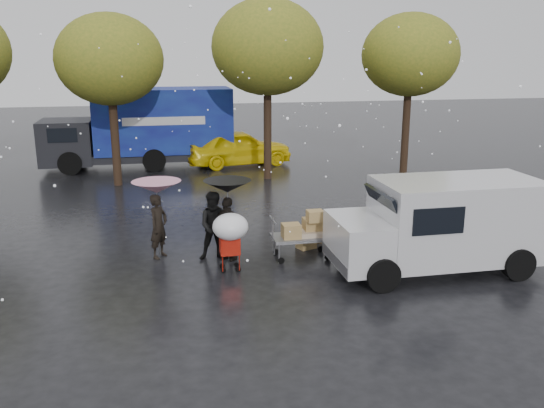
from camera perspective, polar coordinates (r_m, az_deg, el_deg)
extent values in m
plane|color=black|center=(13.96, -2.57, -6.55)|extent=(90.00, 90.00, 0.00)
imported|color=black|center=(14.81, -11.17, -2.18)|extent=(0.67, 0.72, 1.64)
imported|color=black|center=(14.43, -5.63, -2.19)|extent=(0.90, 0.73, 1.76)
imported|color=black|center=(14.37, -4.36, -2.49)|extent=(0.97, 0.95, 1.63)
cylinder|color=#4C4C4C|center=(14.78, -11.19, -1.82)|extent=(0.02, 0.02, 1.84)
cone|color=#D1568D|center=(14.55, -11.37, 1.66)|extent=(1.22, 1.22, 0.30)
sphere|color=#4C4C4C|center=(14.54, -11.37, 1.78)|extent=(0.06, 0.06, 0.06)
cylinder|color=#4C4C4C|center=(14.33, -4.38, -1.96)|extent=(0.02, 0.02, 1.91)
cone|color=black|center=(14.08, -4.45, 1.76)|extent=(1.18, 1.18, 0.30)
sphere|color=#4C4C4C|center=(14.07, -4.46, 1.88)|extent=(0.06, 0.06, 0.06)
cube|color=slate|center=(14.59, 2.96, -3.29)|extent=(1.50, 0.80, 0.08)
cylinder|color=slate|center=(14.35, 0.07, -2.54)|extent=(0.04, 0.04, 0.60)
cube|color=olive|center=(14.70, 4.20, -2.19)|extent=(0.55, 0.45, 0.40)
cube|color=olive|center=(14.36, 1.92, -2.68)|extent=(0.45, 0.40, 0.35)
cube|color=olive|center=(14.36, 4.30, -1.20)|extent=(0.40, 0.35, 0.28)
cube|color=tan|center=(14.57, 3.16, -2.91)|extent=(0.90, 0.55, 0.12)
cylinder|color=black|center=(14.32, 0.92, -5.63)|extent=(0.16, 0.05, 0.16)
cylinder|color=black|center=(14.91, 0.39, -4.78)|extent=(0.16, 0.05, 0.16)
cylinder|color=black|center=(14.61, 5.54, -5.27)|extent=(0.16, 0.05, 0.16)
cylinder|color=black|center=(15.19, 4.84, -4.46)|extent=(0.16, 0.05, 0.16)
cube|color=#A11409|center=(13.76, -4.22, -4.02)|extent=(0.47, 0.41, 0.45)
cylinder|color=#A11409|center=(13.47, -4.14, -2.79)|extent=(0.42, 0.02, 0.02)
cylinder|color=#4C4C4C|center=(13.49, -4.14, -3.07)|extent=(0.02, 0.02, 0.60)
ellipsoid|color=white|center=(13.43, -4.15, -2.26)|extent=(0.84, 0.84, 0.63)
cylinder|color=black|center=(13.80, -4.83, -6.59)|extent=(0.12, 0.04, 0.12)
cylinder|color=black|center=(14.09, -4.99, -6.12)|extent=(0.12, 0.04, 0.12)
cylinder|color=black|center=(13.84, -3.34, -6.49)|extent=(0.12, 0.04, 0.12)
cylinder|color=black|center=(14.13, -3.53, -6.03)|extent=(0.12, 0.04, 0.12)
cube|color=silver|center=(14.33, 17.81, -1.42)|extent=(3.80, 2.00, 1.90)
cube|color=silver|center=(13.46, 8.69, -3.69)|extent=(1.20, 1.95, 1.10)
cube|color=black|center=(13.42, 11.04, -0.07)|extent=(0.37, 1.70, 0.67)
cube|color=slate|center=(13.42, 6.41, -5.48)|extent=(0.12, 1.90, 0.25)
cylinder|color=black|center=(12.87, 10.91, -6.92)|extent=(0.76, 0.28, 0.76)
cylinder|color=black|center=(14.52, 8.08, -4.22)|extent=(0.76, 0.28, 0.76)
cylinder|color=black|center=(14.41, 23.20, -5.49)|extent=(0.76, 0.28, 0.76)
cylinder|color=black|center=(15.90, 19.38, -3.24)|extent=(0.76, 0.28, 0.76)
cube|color=navy|center=(26.50, -10.70, 8.17)|extent=(6.00, 2.50, 2.80)
cube|color=black|center=(26.87, -19.64, 5.83)|extent=(2.20, 2.40, 1.90)
cube|color=black|center=(26.72, -12.69, 4.76)|extent=(8.00, 2.30, 0.35)
cube|color=silver|center=(25.24, -10.65, 8.07)|extent=(3.50, 0.03, 0.35)
cylinder|color=black|center=(25.84, -19.38, 3.82)|extent=(1.00, 0.30, 1.00)
cylinder|color=black|center=(28.09, -18.80, 4.71)|extent=(1.00, 0.30, 1.00)
cylinder|color=black|center=(25.71, -6.00, 4.54)|extent=(1.00, 0.30, 1.00)
cylinder|color=black|center=(27.96, -6.48, 5.37)|extent=(1.00, 0.30, 1.00)
cube|color=olive|center=(15.41, 3.41, -3.65)|extent=(0.56, 0.51, 0.41)
cube|color=olive|center=(15.95, 4.07, -3.09)|extent=(0.49, 0.39, 0.37)
imported|color=yellow|center=(26.49, -3.38, 5.61)|extent=(5.12, 2.82, 1.65)
cylinder|color=black|center=(23.06, -15.35, 7.27)|extent=(0.32, 0.32, 4.48)
ellipsoid|color=#52631C|center=(22.88, -15.80, 13.63)|extent=(4.00, 4.00, 3.40)
cylinder|color=black|center=(23.42, -0.44, 8.43)|extent=(0.32, 0.32, 4.90)
ellipsoid|color=#52631C|center=(23.27, -0.46, 15.29)|extent=(4.40, 4.40, 3.74)
cylinder|color=black|center=(25.29, 13.16, 8.20)|extent=(0.32, 0.32, 4.62)
ellipsoid|color=#52631C|center=(25.13, 13.53, 14.19)|extent=(4.00, 4.00, 3.40)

